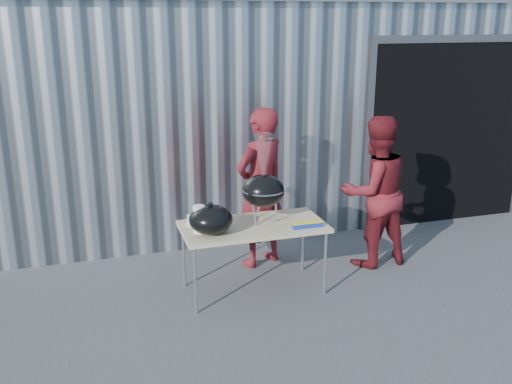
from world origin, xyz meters
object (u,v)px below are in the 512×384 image
object	(u,v)px
kettle_grill	(263,183)
person_bystander	(374,192)
folding_table	(253,228)
person_cook	(261,188)

from	to	relation	value
kettle_grill	person_bystander	xyz separation A→B (m)	(1.42, 0.21, -0.28)
kettle_grill	person_bystander	size ratio (longest dim) A/B	0.53
folding_table	person_cook	distance (m)	0.76
folding_table	person_bystander	world-z (taller)	person_bystander
kettle_grill	person_cook	xyz separation A→B (m)	(0.16, 0.59, -0.23)
person_bystander	kettle_grill	bearing A→B (deg)	4.43
person_cook	person_bystander	xyz separation A→B (m)	(1.26, -0.38, -0.05)
folding_table	person_bystander	xyz separation A→B (m)	(1.55, 0.28, 0.18)
folding_table	kettle_grill	xyz separation A→B (m)	(0.13, 0.07, 0.46)
folding_table	kettle_grill	bearing A→B (deg)	29.03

